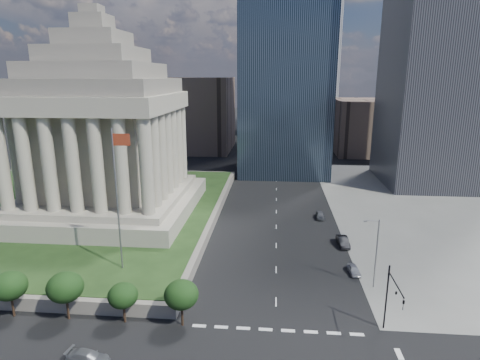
# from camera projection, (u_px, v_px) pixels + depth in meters

# --- Properties ---
(ground) EXTENTS (500.00, 500.00, 0.00)m
(ground) POSITION_uv_depth(u_px,v_px,m) (276.00, 167.00, 129.29)
(ground) COLOR black
(ground) RESTS_ON ground
(plaza_terrace) EXTENTS (66.00, 70.00, 1.80)m
(plaza_terrace) POSITION_uv_depth(u_px,v_px,m) (63.00, 211.00, 84.72)
(plaza_terrace) COLOR #686359
(plaza_terrace) RESTS_ON ground
(plaza_lawn) EXTENTS (64.00, 68.00, 0.10)m
(plaza_lawn) POSITION_uv_depth(u_px,v_px,m) (63.00, 206.00, 84.48)
(plaza_lawn) COLOR #1B3114
(plaza_lawn) RESTS_ON plaza_terrace
(war_memorial) EXTENTS (34.00, 34.00, 39.00)m
(war_memorial) POSITION_uv_depth(u_px,v_px,m) (101.00, 114.00, 76.70)
(war_memorial) COLOR #9D9784
(war_memorial) RESTS_ON plaza_lawn
(flagpole) EXTENTS (2.52, 0.24, 20.00)m
(flagpole) POSITION_uv_depth(u_px,v_px,m) (118.00, 193.00, 54.60)
(flagpole) COLOR slate
(flagpole) RESTS_ON plaza_lawn
(midrise_glass) EXTENTS (26.00, 26.00, 60.00)m
(midrise_glass) POSITION_uv_depth(u_px,v_px,m) (286.00, 71.00, 116.76)
(midrise_glass) COLOR black
(midrise_glass) RESTS_ON ground
(building_filler_ne) EXTENTS (20.00, 30.00, 20.00)m
(building_filler_ne) POSITION_uv_depth(u_px,v_px,m) (361.00, 126.00, 152.96)
(building_filler_ne) COLOR brown
(building_filler_ne) RESTS_ON ground
(building_filler_nw) EXTENTS (24.00, 30.00, 28.00)m
(building_filler_nw) POSITION_uv_depth(u_px,v_px,m) (201.00, 114.00, 157.27)
(building_filler_nw) COLOR brown
(building_filler_nw) RESTS_ON ground
(traffic_signal_ne) EXTENTS (0.30, 5.74, 8.00)m
(traffic_signal_ne) POSITION_uv_depth(u_px,v_px,m) (392.00, 296.00, 43.69)
(traffic_signal_ne) COLOR black
(traffic_signal_ne) RESTS_ON ground
(street_lamp_north) EXTENTS (2.13, 0.22, 10.00)m
(street_lamp_north) POSITION_uv_depth(u_px,v_px,m) (375.00, 250.00, 54.42)
(street_lamp_north) COLOR slate
(street_lamp_north) RESTS_ON ground
(suv_grey) EXTENTS (2.58, 4.85, 1.34)m
(suv_grey) POSITION_uv_depth(u_px,v_px,m) (88.00, 358.00, 40.86)
(suv_grey) COLOR #5B5E63
(suv_grey) RESTS_ON ground
(parked_sedan_near) EXTENTS (3.70, 1.76, 1.22)m
(parked_sedan_near) POSITION_uv_depth(u_px,v_px,m) (354.00, 270.00, 59.50)
(parked_sedan_near) COLOR #9899A0
(parked_sedan_near) RESTS_ON ground
(parked_sedan_mid) EXTENTS (4.81, 1.93, 1.56)m
(parked_sedan_mid) POSITION_uv_depth(u_px,v_px,m) (343.00, 241.00, 69.28)
(parked_sedan_mid) COLOR black
(parked_sedan_mid) RESTS_ON ground
(parked_sedan_far) EXTENTS (1.78, 4.11, 1.38)m
(parked_sedan_far) POSITION_uv_depth(u_px,v_px,m) (320.00, 215.00, 82.56)
(parked_sedan_far) COLOR #54575B
(parked_sedan_far) RESTS_ON ground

